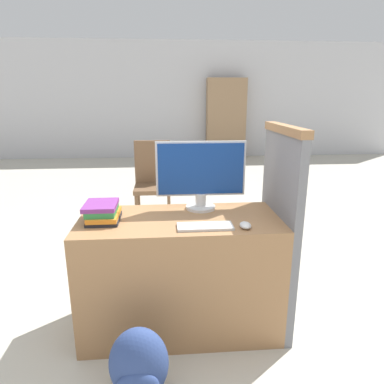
# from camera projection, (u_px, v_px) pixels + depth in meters

# --- Properties ---
(ground_plane) EXTENTS (20.00, 20.00, 0.00)m
(ground_plane) POSITION_uv_depth(u_px,v_px,m) (183.00, 354.00, 2.08)
(ground_plane) COLOR #BCB7A8
(wall_back) EXTENTS (12.00, 0.06, 2.80)m
(wall_back) POSITION_uv_depth(u_px,v_px,m) (167.00, 101.00, 8.44)
(wall_back) COLOR silver
(wall_back) RESTS_ON ground_plane
(desk) EXTENTS (1.27, 0.59, 0.78)m
(desk) POSITION_uv_depth(u_px,v_px,m) (180.00, 273.00, 2.26)
(desk) COLOR #9E7047
(desk) RESTS_ON ground_plane
(carrel_divider) EXTENTS (0.07, 0.66, 1.35)m
(carrel_divider) POSITION_uv_depth(u_px,v_px,m) (279.00, 227.00, 2.27)
(carrel_divider) COLOR slate
(carrel_divider) RESTS_ON ground_plane
(monitor) EXTENTS (0.60, 0.20, 0.46)m
(monitor) POSITION_uv_depth(u_px,v_px,m) (201.00, 174.00, 2.28)
(monitor) COLOR silver
(monitor) RESTS_ON desk
(keyboard) EXTENTS (0.33, 0.12, 0.02)m
(keyboard) POSITION_uv_depth(u_px,v_px,m) (205.00, 226.00, 2.00)
(keyboard) COLOR silver
(keyboard) RESTS_ON desk
(mouse) EXTENTS (0.07, 0.09, 0.03)m
(mouse) POSITION_uv_depth(u_px,v_px,m) (245.00, 225.00, 1.99)
(mouse) COLOR silver
(mouse) RESTS_ON desk
(book_stack) EXTENTS (0.21, 0.27, 0.11)m
(book_stack) POSITION_uv_depth(u_px,v_px,m) (103.00, 212.00, 2.11)
(book_stack) COLOR #232328
(book_stack) RESTS_ON desk
(backpack) EXTENTS (0.30, 0.25, 0.41)m
(backpack) POSITION_uv_depth(u_px,v_px,m) (139.00, 366.00, 1.74)
(backpack) COLOR navy
(backpack) RESTS_ON ground_plane
(far_chair) EXTENTS (0.44, 0.44, 0.99)m
(far_chair) POSITION_uv_depth(u_px,v_px,m) (153.00, 178.00, 4.19)
(far_chair) COLOR brown
(far_chair) RESTS_ON ground_plane
(bookshelf_far) EXTENTS (0.95, 0.32, 1.93)m
(bookshelf_far) POSITION_uv_depth(u_px,v_px,m) (226.00, 119.00, 8.45)
(bookshelf_far) COLOR #9E7A56
(bookshelf_far) RESTS_ON ground_plane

